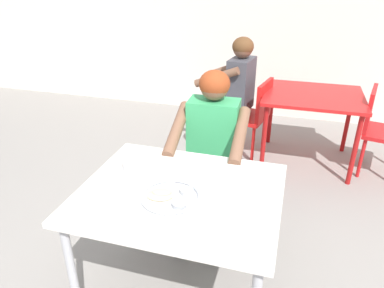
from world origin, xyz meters
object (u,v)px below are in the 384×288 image
at_px(table_foreground, 180,203).
at_px(chair_red_left, 251,112).
at_px(drinking_cup, 130,163).
at_px(diner_foreground, 210,144).
at_px(thali_tray, 171,197).
at_px(chair_red_right, 379,126).
at_px(patron_background, 232,86).
at_px(table_background_red, 312,102).
at_px(chair_foreground, 216,160).

distance_m(table_foreground, chair_red_left, 1.97).
xyz_separation_m(drinking_cup, diner_foreground, (0.34, 0.53, -0.08)).
height_order(thali_tray, chair_red_right, chair_red_right).
relative_size(diner_foreground, patron_background, 0.99).
distance_m(diner_foreground, table_background_red, 1.50).
distance_m(chair_red_left, chair_red_right, 1.18).
height_order(table_foreground, table_background_red, table_foreground).
bearing_deg(table_background_red, patron_background, 178.97).
xyz_separation_m(drinking_cup, chair_foreground, (0.33, 0.75, -0.31)).
xyz_separation_m(drinking_cup, patron_background, (0.23, 1.88, -0.08)).
xyz_separation_m(chair_red_right, patron_background, (-1.40, 0.05, 0.24)).
bearing_deg(chair_red_left, table_background_red, 2.18).
distance_m(drinking_cup, chair_red_right, 2.47).
relative_size(table_background_red, chair_red_left, 1.13).
height_order(drinking_cup, chair_red_right, drinking_cup).
bearing_deg(table_background_red, diner_foreground, -117.05).
bearing_deg(thali_tray, chair_red_left, 86.13).
bearing_deg(chair_foreground, chair_red_left, 83.92).
xyz_separation_m(thali_tray, chair_red_left, (0.14, 2.04, -0.29)).
bearing_deg(diner_foreground, chair_foreground, 91.49).
relative_size(thali_tray, chair_red_left, 0.37).
relative_size(table_foreground, thali_tray, 3.45).
height_order(chair_red_left, patron_background, patron_background).
height_order(table_foreground, diner_foreground, diner_foreground).
relative_size(chair_red_left, patron_background, 0.67).
relative_size(table_background_red, chair_red_right, 1.12).
height_order(table_foreground, chair_red_left, chair_red_left).
relative_size(drinking_cup, chair_foreground, 0.11).
bearing_deg(diner_foreground, drinking_cup, -122.67).
xyz_separation_m(drinking_cup, chair_red_left, (0.45, 1.84, -0.33)).
height_order(table_background_red, patron_background, patron_background).
bearing_deg(table_background_red, table_foreground, -109.16).
bearing_deg(chair_red_left, diner_foreground, -94.83).
bearing_deg(table_background_red, chair_red_right, -3.62).
distance_m(table_foreground, patron_background, 1.99).
xyz_separation_m(table_background_red, patron_background, (-0.79, 0.01, 0.09)).
bearing_deg(chair_red_right, thali_tray, -123.14).
bearing_deg(drinking_cup, diner_foreground, 57.33).
xyz_separation_m(table_foreground, table_background_red, (0.69, 1.98, -0.04)).
bearing_deg(patron_background, diner_foreground, -85.42).
distance_m(thali_tray, chair_red_right, 2.43).
bearing_deg(thali_tray, drinking_cup, 148.27).
height_order(drinking_cup, chair_foreground, drinking_cup).
bearing_deg(chair_foreground, table_background_red, 58.39).
distance_m(chair_red_right, patron_background, 1.42).
relative_size(thali_tray, chair_red_right, 0.36).
distance_m(thali_tray, patron_background, 2.07).
distance_m(drinking_cup, chair_foreground, 0.88).
height_order(thali_tray, drinking_cup, drinking_cup).
bearing_deg(chair_red_left, patron_background, 170.69).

